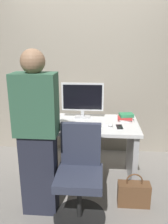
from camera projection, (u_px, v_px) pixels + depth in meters
ground_plane at (84, 176)px, 3.06m from camera, size 9.00×9.00×0.00m
wall_back at (89, 56)px, 3.43m from camera, size 6.40×0.10×3.00m
desk at (84, 140)px, 2.91m from camera, size 1.32×0.73×0.74m
office_chair at (80, 177)px, 2.25m from camera, size 0.52×0.52×0.94m
person_at_desk at (37, 135)px, 2.21m from camera, size 0.40×0.24×1.64m
monitor at (83, 98)px, 2.97m from camera, size 0.54×0.14×0.46m
keyboard at (83, 124)px, 2.75m from camera, size 0.44×0.15×0.02m
mouse at (111, 125)px, 2.72m from camera, size 0.06×0.10×0.03m
cup_near_keyboard at (47, 122)px, 2.70m from camera, size 0.06×0.06×0.10m
book_stack at (126, 117)px, 2.90m from camera, size 0.20×0.15×0.09m
cell_phone at (119, 127)px, 2.69m from camera, size 0.08×0.15×0.01m
handbag at (134, 194)px, 2.47m from camera, size 0.34×0.14×0.38m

